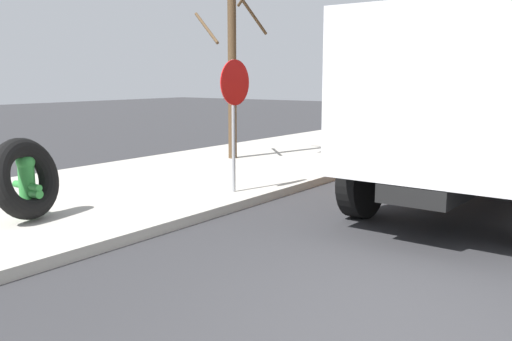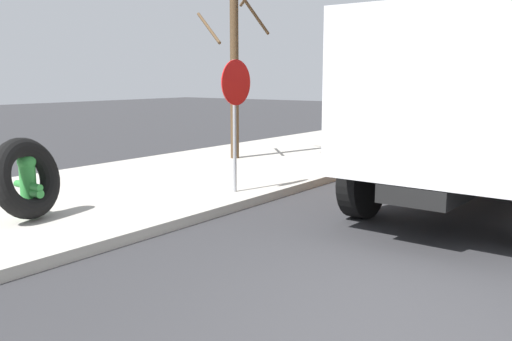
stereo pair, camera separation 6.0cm
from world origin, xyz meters
TOP-DOWN VIEW (x-y plane):
  - fire_hydrant at (0.51, 5.77)m, footprint 0.26×0.58m
  - loose_tire at (0.41, 5.64)m, footprint 1.23×0.78m
  - stop_sign at (3.63, 4.53)m, footprint 0.76×0.08m
  - dump_truck_orange at (5.90, 0.92)m, footprint 7.09×3.01m
  - bare_tree at (6.84, 7.08)m, footprint 1.64×1.62m

SIDE VIEW (x-z plane):
  - fire_hydrant at x=0.51m, z-range 0.18..1.10m
  - loose_tire at x=0.41m, z-range 0.15..1.32m
  - dump_truck_orange at x=5.90m, z-range 0.11..3.11m
  - stop_sign at x=3.63m, z-range 0.59..2.83m
  - bare_tree at x=6.84m, z-range 0.23..4.94m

